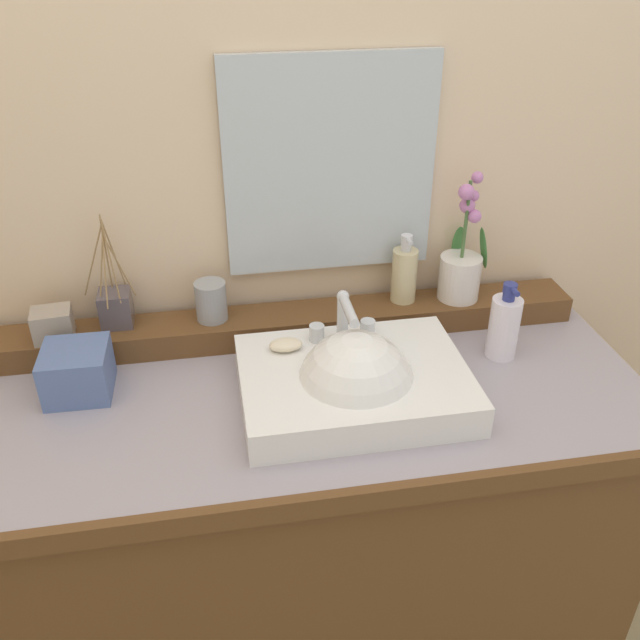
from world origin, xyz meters
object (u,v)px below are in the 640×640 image
soap_dispenser (404,274)px  reed_diffuser (116,307)px  tumbler_cup (211,301)px  soap_bar (286,345)px  potted_plant (461,266)px  trinket_box (53,324)px  tissue_box (77,371)px  lotion_bottle (504,326)px  sink_basin (355,386)px

soap_dispenser → reed_diffuser: bearing=179.6°
tumbler_cup → soap_bar: bearing=-49.9°
soap_bar → soap_dispenser: bearing=30.9°
potted_plant → soap_dispenser: size_ratio=1.82×
soap_dispenser → trinket_box: soap_dispenser is taller
potted_plant → soap_dispenser: 0.13m
soap_bar → tissue_box: bearing=176.6°
reed_diffuser → tissue_box: reed_diffuser is taller
soap_bar → lotion_bottle: bearing=0.2°
lotion_bottle → tissue_box: size_ratio=1.38×
tissue_box → reed_diffuser: bearing=66.1°
lotion_bottle → sink_basin: bearing=-163.7°
trinket_box → reed_diffuser: bearing=10.6°
reed_diffuser → trinket_box: bearing=-164.1°
soap_dispenser → reed_diffuser: size_ratio=0.64×
sink_basin → trinket_box: 0.66m
soap_bar → tissue_box: size_ratio=0.54×
soap_bar → tumbler_cup: 0.23m
potted_plant → sink_basin: bearing=-138.8°
potted_plant → trinket_box: bearing=-178.6°
soap_bar → soap_dispenser: 0.36m
soap_dispenser → reed_diffuser: reed_diffuser is taller
tissue_box → sink_basin: bearing=-13.0°
tissue_box → soap_dispenser: bearing=12.2°
soap_dispenser → lotion_bottle: size_ratio=0.93×
soap_dispenser → tissue_box: 0.75m
soap_bar → reed_diffuser: reed_diffuser is taller
tumbler_cup → lotion_bottle: bearing=-15.2°
sink_basin → tumbler_cup: bearing=134.5°
lotion_bottle → tissue_box: lotion_bottle is taller
reed_diffuser → trinket_box: 0.13m
lotion_bottle → tissue_box: bearing=178.5°
reed_diffuser → lotion_bottle: size_ratio=1.46×
trinket_box → tissue_box: (0.06, -0.12, -0.04)m
potted_plant → soap_dispenser: (-0.13, 0.01, -0.01)m
trinket_box → soap_dispenser: bearing=-2.9°
sink_basin → lotion_bottle: (0.35, 0.10, 0.04)m
tissue_box → potted_plant: bearing=9.7°
soap_bar → sink_basin: bearing=-39.3°
soap_dispenser → tumbler_cup: soap_dispenser is taller
tumbler_cup → potted_plant: bearing=-0.0°
soap_dispenser → tissue_box: bearing=-167.8°
lotion_bottle → tumbler_cup: bearing=164.8°
trinket_box → potted_plant: bearing=-3.9°
sink_basin → potted_plant: 0.43m
tumbler_cup → trinket_box: (-0.34, -0.02, -0.01)m
lotion_bottle → soap_bar: bearing=-179.8°
soap_dispenser → tumbler_cup: size_ratio=1.83×
reed_diffuser → lotion_bottle: bearing=-12.5°
potted_plant → tissue_box: (-0.86, -0.15, -0.09)m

